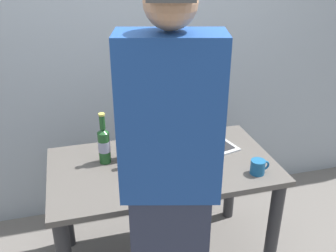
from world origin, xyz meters
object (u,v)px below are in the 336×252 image
at_px(beer_bottle_dark, 140,147).
at_px(beer_bottle_green, 104,144).
at_px(person_figure, 170,192).
at_px(coffee_mug, 258,167).
at_px(laptop, 206,140).
at_px(beer_bottle_amber, 122,141).

bearing_deg(beer_bottle_dark, beer_bottle_green, 157.01).
bearing_deg(beer_bottle_green, person_figure, -72.76).
bearing_deg(coffee_mug, beer_bottle_green, 156.80).
relative_size(laptop, beer_bottle_dark, 1.22).
bearing_deg(beer_bottle_amber, beer_bottle_dark, -44.60).
distance_m(laptop, beer_bottle_dark, 0.48).
bearing_deg(beer_bottle_green, beer_bottle_amber, 3.17).
bearing_deg(coffee_mug, laptop, 114.63).
relative_size(laptop, beer_bottle_amber, 1.17).
bearing_deg(beer_bottle_dark, person_figure, -88.45).
bearing_deg(coffee_mug, beer_bottle_amber, 153.43).
xyz_separation_m(beer_bottle_green, beer_bottle_amber, (0.11, 0.01, 0.00)).
bearing_deg(laptop, beer_bottle_amber, -178.11).
height_order(beer_bottle_dark, person_figure, person_figure).
height_order(laptop, person_figure, person_figure).
xyz_separation_m(beer_bottle_dark, beer_bottle_amber, (-0.09, 0.09, 0.00)).
xyz_separation_m(person_figure, coffee_mug, (0.62, 0.34, -0.17)).
distance_m(laptop, beer_bottle_green, 0.67).
bearing_deg(beer_bottle_green, beer_bottle_dark, -22.99).
height_order(laptop, coffee_mug, laptop).
distance_m(beer_bottle_dark, coffee_mug, 0.70).
bearing_deg(beer_bottle_green, coffee_mug, -23.20).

